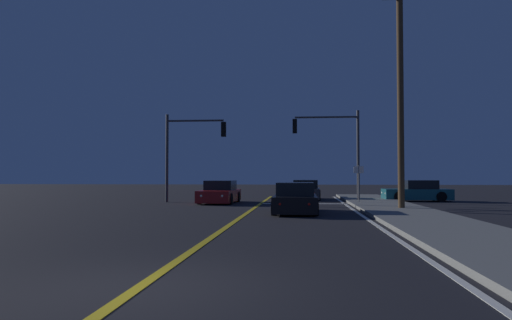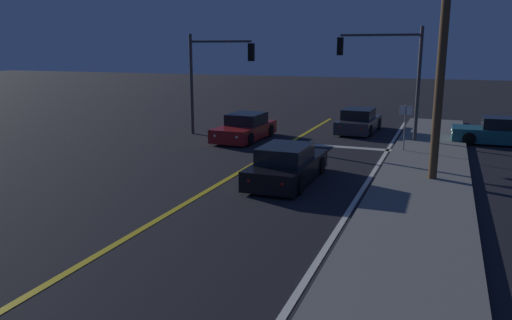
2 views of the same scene
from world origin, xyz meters
name	(u,v)px [view 2 (image 2 of 2)]	position (x,y,z in m)	size (l,w,h in m)	color
sidewalk_right	(414,221)	(6.69, 11.47, 0.07)	(3.20, 41.29, 0.15)	slate
lane_line_center	(196,198)	(0.00, 11.47, 0.01)	(0.20, 39.00, 0.01)	gold
lane_line_edge_right	(346,215)	(4.84, 11.47, 0.01)	(0.16, 39.00, 0.01)	silver
stop_bar	(339,147)	(2.55, 21.44, 0.01)	(5.09, 0.50, 0.01)	silver
car_far_approaching_charcoal	(359,122)	(2.67, 26.25, 0.58)	(2.06, 4.61, 1.34)	#2D2D33
car_mid_block_black	(287,165)	(2.10, 14.47, 0.58)	(1.94, 4.74, 1.34)	black
car_side_waiting_red	(245,128)	(-2.49, 21.75, 0.58)	(2.08, 4.66, 1.34)	maroon
car_parked_curb_teal	(498,132)	(9.76, 25.01, 0.58)	(4.25, 1.99, 1.34)	#195960
traffic_signal_near_right	(388,66)	(4.40, 23.74, 3.83)	(4.16, 0.28, 5.71)	#38383D
traffic_signal_far_left	(214,68)	(-4.52, 22.34, 3.61)	(3.76, 0.28, 5.41)	#38383D
utility_pole_right	(446,9)	(6.99, 16.17, 5.92)	(1.94, 0.30, 11.40)	#4C3823
street_sign_corner	(405,121)	(5.59, 20.94, 1.50)	(0.56, 0.06, 2.22)	slate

